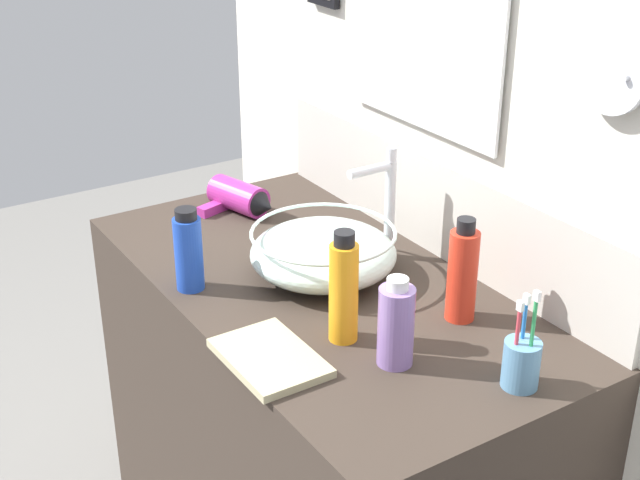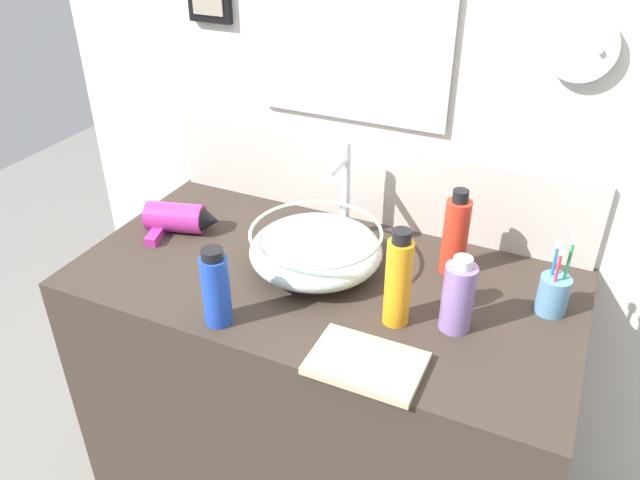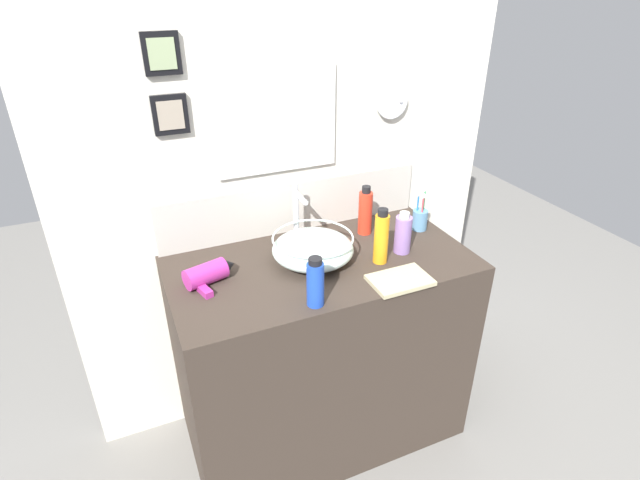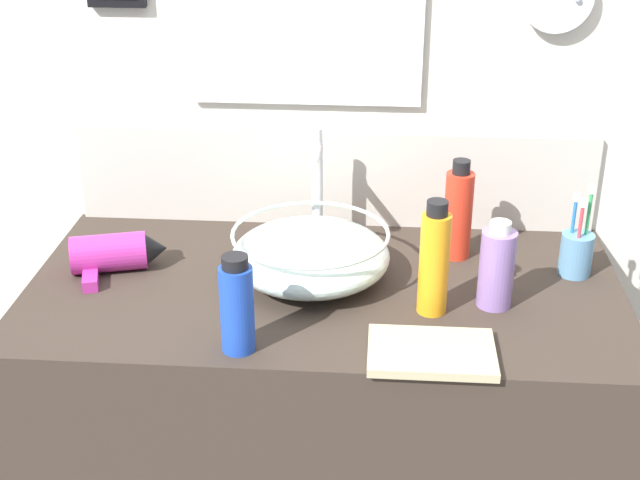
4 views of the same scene
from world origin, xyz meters
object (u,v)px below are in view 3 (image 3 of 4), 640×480
Objects in this scene: spray_bottle at (365,212)px; shampoo_bottle at (381,237)px; hair_drier at (210,273)px; faucet at (297,210)px; lotion_bottle at (403,234)px; soap_dispenser at (315,283)px; toothbrush_cup at (420,219)px; glass_bowl_sink at (313,248)px; hand_towel at (400,280)px.

spray_bottle is 0.96× the size of shampoo_bottle.
spray_bottle reaches higher than hair_drier.
faucet is 1.21× the size of spray_bottle.
soap_dispenser is at bearing -157.39° from lotion_bottle.
hair_drier is 0.77m from lotion_bottle.
toothbrush_cup is at bearing -10.27° from faucet.
glass_bowl_sink reaches higher than hair_drier.
lotion_bottle is 0.24m from hand_towel.
hair_drier is at bearing 178.16° from glass_bowl_sink.
glass_bowl_sink is 1.54× the size of hair_drier.
shampoo_bottle is 1.30× the size of lotion_bottle.
toothbrush_cup reaches higher than hair_drier.
shampoo_bottle is at bearing -164.51° from lotion_bottle.
hair_drier is (-0.40, 0.01, -0.02)m from glass_bowl_sink.
toothbrush_cup is 0.23m from lotion_bottle.
glass_bowl_sink is 1.21× the size of faucet.
hair_drier is 0.41m from soap_dispenser.
spray_bottle is at bearing 106.27° from lotion_bottle.
toothbrush_cup is (0.54, 0.07, -0.01)m from glass_bowl_sink.
toothbrush_cup is 1.07× the size of soap_dispenser.
soap_dispenser is (-0.10, -0.27, 0.03)m from glass_bowl_sink.
faucet is at bearing 174.03° from spray_bottle.
shampoo_bottle reaches higher than toothbrush_cup.
glass_bowl_sink is 0.36m from hand_towel.
faucet reaches higher than soap_dispenser.
spray_bottle is 1.24× the size of lotion_bottle.
soap_dispenser is at bearing -152.48° from toothbrush_cup.
soap_dispenser is 0.38m from shampoo_bottle.
hair_drier is 0.71m from spray_bottle.
glass_bowl_sink is 0.27m from shampoo_bottle.
lotion_bottle is at bearing 56.77° from hand_towel.
soap_dispenser is at bearing -155.06° from shampoo_bottle.
faucet reaches higher than spray_bottle.
toothbrush_cup is at bearing 3.23° from hair_drier.
glass_bowl_sink is 1.63× the size of toothbrush_cup.
glass_bowl_sink is at bearing -90.00° from faucet.
spray_bottle reaches higher than glass_bowl_sink.
glass_bowl_sink is 1.44× the size of hand_towel.
faucet reaches higher than glass_bowl_sink.
spray_bottle reaches higher than toothbrush_cup.
faucet reaches higher than hand_towel.
hand_towel is at bearing 0.20° from soap_dispenser.
shampoo_bottle is 0.13m from lotion_bottle.
hair_drier is 1.18× the size of lotion_bottle.
glass_bowl_sink is at bearing -1.84° from hair_drier.
glass_bowl_sink is at bearing 168.22° from lotion_bottle.
faucet is 1.16× the size of shampoo_bottle.
glass_bowl_sink is 0.37m from lotion_bottle.
spray_bottle is 0.98× the size of hand_towel.
faucet is 0.55m from toothbrush_cup.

